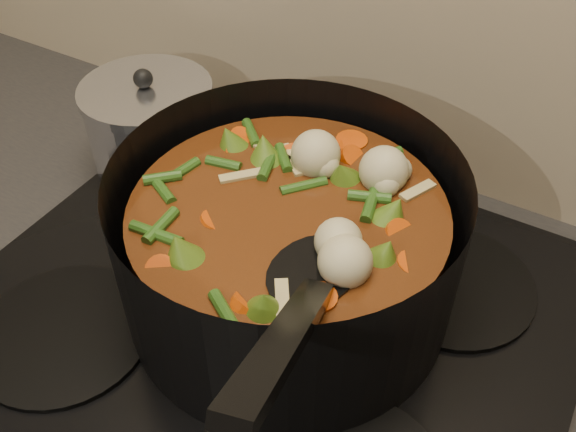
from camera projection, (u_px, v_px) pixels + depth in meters
The scene contains 3 objects.
stovetop at pixel (265, 314), 0.68m from camera, with size 0.62×0.54×0.03m.
stockpot at pixel (288, 246), 0.64m from camera, with size 0.35×0.44×0.25m.
saucepan at pixel (151, 125), 0.83m from camera, with size 0.17×0.17×0.14m.
Camera 1 is at (0.24, 1.57, 1.46)m, focal length 40.00 mm.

